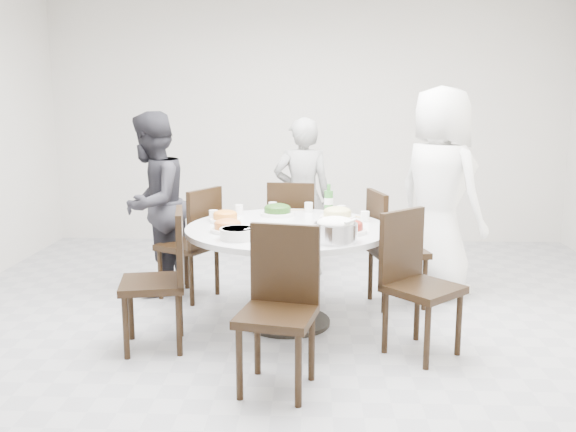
{
  "coord_description": "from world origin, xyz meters",
  "views": [
    {
      "loc": [
        0.05,
        -4.17,
        1.67
      ],
      "look_at": [
        -0.13,
        0.26,
        0.82
      ],
      "focal_mm": 38.0,
      "sensor_mm": 36.0,
      "label": 1
    }
  ],
  "objects_px": {
    "diner_middle": "(303,197)",
    "soup_bowl": "(238,234)",
    "dining_table": "(288,276)",
    "diner_left": "(152,204)",
    "chair_ne": "(398,249)",
    "chair_nw": "(188,243)",
    "chair_s": "(277,312)",
    "rice_bowl": "(335,232)",
    "diner_right": "(439,192)",
    "chair_n": "(293,231)",
    "chair_sw": "(152,280)",
    "beverage_bottle": "(329,199)",
    "chair_se": "(423,285)"
  },
  "relations": [
    {
      "from": "diner_middle",
      "to": "soup_bowl",
      "type": "distance_m",
      "value": 1.82
    },
    {
      "from": "chair_sw",
      "to": "diner_right",
      "type": "height_order",
      "value": "diner_right"
    },
    {
      "from": "dining_table",
      "to": "chair_n",
      "type": "distance_m",
      "value": 1.11
    },
    {
      "from": "diner_middle",
      "to": "diner_left",
      "type": "distance_m",
      "value": 1.43
    },
    {
      "from": "chair_n",
      "to": "soup_bowl",
      "type": "xyz_separation_m",
      "value": [
        -0.33,
        -1.52,
        0.31
      ]
    },
    {
      "from": "diner_right",
      "to": "chair_sw",
      "type": "bearing_deg",
      "value": 83.59
    },
    {
      "from": "chair_n",
      "to": "rice_bowl",
      "type": "xyz_separation_m",
      "value": [
        0.33,
        -1.57,
        0.34
      ]
    },
    {
      "from": "chair_sw",
      "to": "chair_s",
      "type": "height_order",
      "value": "same"
    },
    {
      "from": "chair_s",
      "to": "diner_middle",
      "type": "height_order",
      "value": "diner_middle"
    },
    {
      "from": "chair_ne",
      "to": "rice_bowl",
      "type": "relative_size",
      "value": 3.28
    },
    {
      "from": "chair_n",
      "to": "diner_middle",
      "type": "distance_m",
      "value": 0.39
    },
    {
      "from": "chair_ne",
      "to": "chair_nw",
      "type": "height_order",
      "value": "same"
    },
    {
      "from": "chair_n",
      "to": "beverage_bottle",
      "type": "height_order",
      "value": "beverage_bottle"
    },
    {
      "from": "chair_n",
      "to": "chair_sw",
      "type": "height_order",
      "value": "same"
    },
    {
      "from": "chair_sw",
      "to": "diner_middle",
      "type": "height_order",
      "value": "diner_middle"
    },
    {
      "from": "soup_bowl",
      "to": "chair_nw",
      "type": "bearing_deg",
      "value": 118.34
    },
    {
      "from": "diner_right",
      "to": "diner_left",
      "type": "distance_m",
      "value": 2.46
    },
    {
      "from": "chair_s",
      "to": "soup_bowl",
      "type": "xyz_separation_m",
      "value": [
        -0.3,
        0.65,
        0.31
      ]
    },
    {
      "from": "chair_n",
      "to": "beverage_bottle",
      "type": "bearing_deg",
      "value": 122.37
    },
    {
      "from": "chair_ne",
      "to": "chair_nw",
      "type": "bearing_deg",
      "value": 72.16
    },
    {
      "from": "chair_s",
      "to": "chair_ne",
      "type": "bearing_deg",
      "value": 71.87
    },
    {
      "from": "chair_se",
      "to": "diner_left",
      "type": "xyz_separation_m",
      "value": [
        -2.1,
        1.25,
        0.31
      ]
    },
    {
      "from": "chair_ne",
      "to": "chair_s",
      "type": "xyz_separation_m",
      "value": [
        -0.9,
        -1.54,
        0.0
      ]
    },
    {
      "from": "chair_s",
      "to": "rice_bowl",
      "type": "bearing_deg",
      "value": 71.79
    },
    {
      "from": "diner_right",
      "to": "soup_bowl",
      "type": "xyz_separation_m",
      "value": [
        -1.58,
        -1.22,
        -0.1
      ]
    },
    {
      "from": "dining_table",
      "to": "chair_s",
      "type": "xyz_separation_m",
      "value": [
        -0.02,
        -1.07,
        0.1
      ]
    },
    {
      "from": "chair_nw",
      "to": "chair_s",
      "type": "relative_size",
      "value": 1.0
    },
    {
      "from": "chair_nw",
      "to": "soup_bowl",
      "type": "xyz_separation_m",
      "value": [
        0.55,
        -1.02,
        0.31
      ]
    },
    {
      "from": "chair_sw",
      "to": "diner_right",
      "type": "relative_size",
      "value": 0.53
    },
    {
      "from": "dining_table",
      "to": "diner_left",
      "type": "xyz_separation_m",
      "value": [
        -1.19,
        0.73,
        0.41
      ]
    },
    {
      "from": "dining_table",
      "to": "diner_right",
      "type": "xyz_separation_m",
      "value": [
        1.26,
        0.8,
        0.52
      ]
    },
    {
      "from": "diner_left",
      "to": "rice_bowl",
      "type": "xyz_separation_m",
      "value": [
        1.53,
        -1.2,
        0.03
      ]
    },
    {
      "from": "chair_se",
      "to": "diner_left",
      "type": "bearing_deg",
      "value": 106.35
    },
    {
      "from": "chair_ne",
      "to": "chair_s",
      "type": "relative_size",
      "value": 1.0
    },
    {
      "from": "rice_bowl",
      "to": "beverage_bottle",
      "type": "bearing_deg",
      "value": 91.19
    },
    {
      "from": "dining_table",
      "to": "chair_nw",
      "type": "height_order",
      "value": "chair_nw"
    },
    {
      "from": "rice_bowl",
      "to": "soup_bowl",
      "type": "height_order",
      "value": "rice_bowl"
    },
    {
      "from": "dining_table",
      "to": "chair_nw",
      "type": "distance_m",
      "value": 1.07
    },
    {
      "from": "chair_n",
      "to": "soup_bowl",
      "type": "height_order",
      "value": "chair_n"
    },
    {
      "from": "rice_bowl",
      "to": "soup_bowl",
      "type": "distance_m",
      "value": 0.65
    },
    {
      "from": "diner_left",
      "to": "diner_right",
      "type": "bearing_deg",
      "value": 100.96
    },
    {
      "from": "soup_bowl",
      "to": "beverage_bottle",
      "type": "xyz_separation_m",
      "value": [
        0.63,
        0.93,
        0.09
      ]
    },
    {
      "from": "chair_sw",
      "to": "chair_nw",
      "type": "bearing_deg",
      "value": 167.72
    },
    {
      "from": "chair_se",
      "to": "diner_left",
      "type": "distance_m",
      "value": 2.47
    },
    {
      "from": "chair_n",
      "to": "soup_bowl",
      "type": "bearing_deg",
      "value": 82.99
    },
    {
      "from": "chair_s",
      "to": "chair_se",
      "type": "xyz_separation_m",
      "value": [
        0.93,
        0.55,
        0.0
      ]
    },
    {
      "from": "dining_table",
      "to": "chair_nw",
      "type": "relative_size",
      "value": 1.58
    },
    {
      "from": "chair_s",
      "to": "chair_n",
      "type": "bearing_deg",
      "value": 101.47
    },
    {
      "from": "chair_sw",
      "to": "soup_bowl",
      "type": "relative_size",
      "value": 3.97
    },
    {
      "from": "chair_n",
      "to": "beverage_bottle",
      "type": "relative_size",
      "value": 3.84
    }
  ]
}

